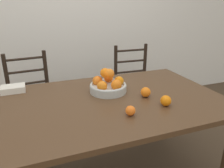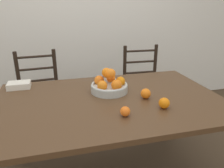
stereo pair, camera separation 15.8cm
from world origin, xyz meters
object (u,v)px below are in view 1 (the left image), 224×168
at_px(fruit_bowl, 108,85).
at_px(orange_loose_0, 130,111).
at_px(orange_loose_2, 146,92).
at_px(orange_loose_1, 166,101).
at_px(chair_right, 135,86).
at_px(book_stack, 13,89).
at_px(chair_left, 32,101).

bearing_deg(fruit_bowl, orange_loose_0, -89.95).
relative_size(fruit_bowl, orange_loose_2, 3.87).
distance_m(orange_loose_1, chair_right, 1.14).
bearing_deg(orange_loose_1, book_stack, 147.19).
bearing_deg(book_stack, orange_loose_0, -43.82).
height_order(chair_right, book_stack, chair_right).
relative_size(orange_loose_1, orange_loose_2, 0.98).
height_order(fruit_bowl, orange_loose_2, fruit_bowl).
bearing_deg(orange_loose_2, chair_left, 132.39).
distance_m(orange_loose_1, book_stack, 1.15).
bearing_deg(chair_right, book_stack, -158.64).
bearing_deg(orange_loose_1, fruit_bowl, 127.26).
height_order(orange_loose_2, chair_right, chair_right).
height_order(orange_loose_0, orange_loose_2, orange_loose_2).
bearing_deg(chair_right, orange_loose_1, -103.38).
relative_size(orange_loose_1, book_stack, 0.41).
xyz_separation_m(chair_left, chair_right, (1.16, 0.00, 0.00)).
xyz_separation_m(orange_loose_0, chair_right, (0.58, 1.09, -0.31)).
height_order(chair_left, chair_right, same).
distance_m(orange_loose_0, chair_right, 1.27).
distance_m(orange_loose_2, chair_left, 1.23).
bearing_deg(book_stack, fruit_bowl, -20.52).
bearing_deg(book_stack, chair_right, 18.92).
relative_size(orange_loose_0, orange_loose_2, 0.85).
relative_size(orange_loose_0, chair_right, 0.07).
distance_m(fruit_bowl, orange_loose_2, 0.29).
distance_m(orange_loose_0, orange_loose_2, 0.31).
bearing_deg(chair_left, orange_loose_0, -66.97).
xyz_separation_m(orange_loose_1, chair_right, (0.30, 1.06, -0.32)).
relative_size(chair_right, book_stack, 5.37).
bearing_deg(fruit_bowl, orange_loose_1, -52.74).
relative_size(orange_loose_0, book_stack, 0.35).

